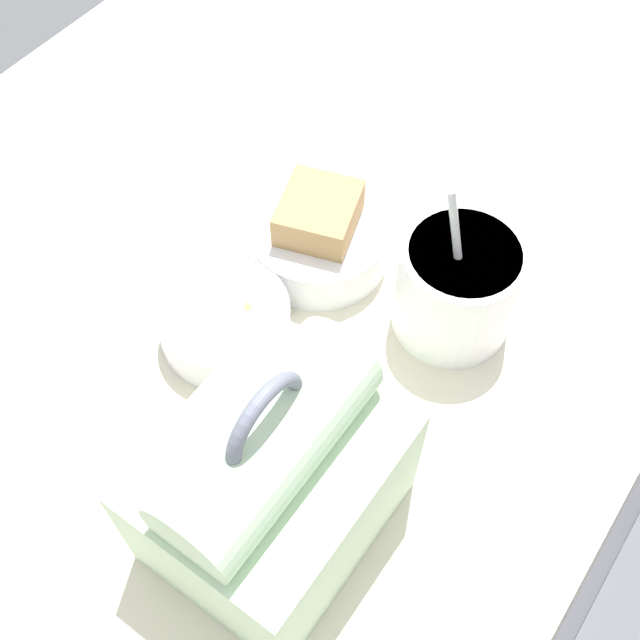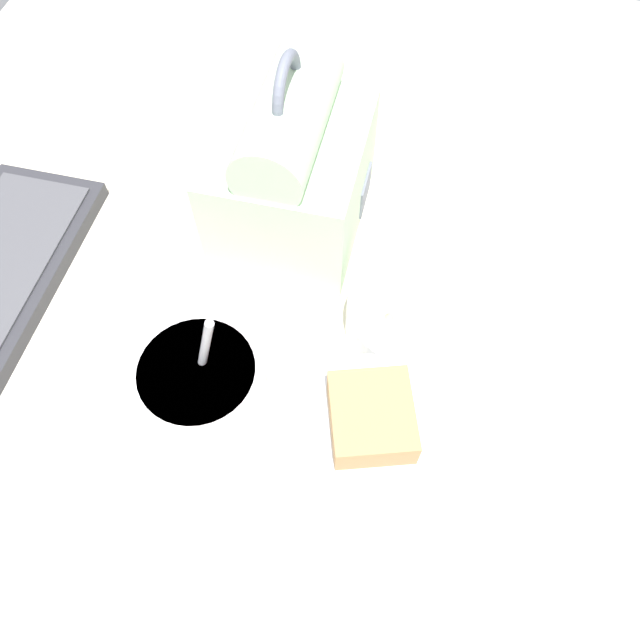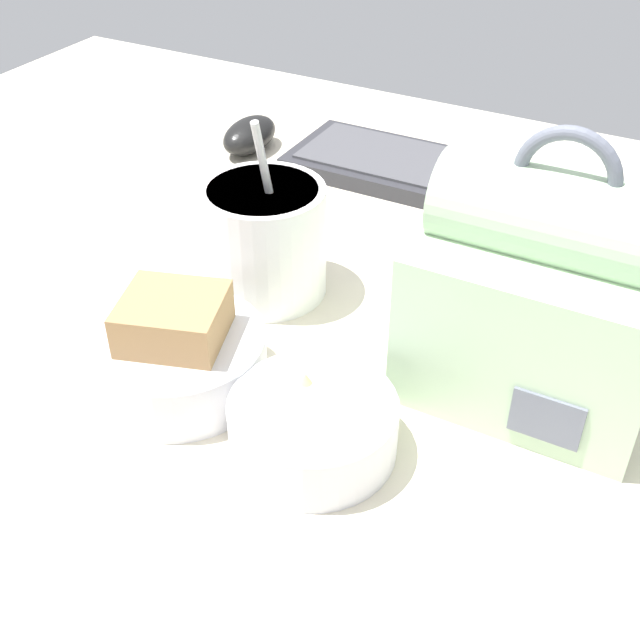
{
  "view_description": "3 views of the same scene",
  "coord_description": "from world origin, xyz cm",
  "px_view_note": "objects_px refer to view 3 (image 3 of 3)",
  "views": [
    {
      "loc": [
        34.33,
        19.46,
        64.45
      ],
      "look_at": [
        3.54,
        -2.58,
        7.0
      ],
      "focal_mm": 45.0,
      "sensor_mm": 36.0,
      "label": 1
    },
    {
      "loc": [
        -25.08,
        -9.33,
        56.94
      ],
      "look_at": [
        3.54,
        -2.58,
        7.0
      ],
      "focal_mm": 35.0,
      "sensor_mm": 36.0,
      "label": 2
    },
    {
      "loc": [
        26.82,
        -45.85,
        43.66
      ],
      "look_at": [
        3.54,
        -2.58,
        7.0
      ],
      "focal_mm": 45.0,
      "sensor_mm": 36.0,
      "label": 3
    }
  ],
  "objects_px": {
    "soup_cup": "(265,238)",
    "bento_bowl_snacks": "(313,424)",
    "lunch_bag": "(542,297)",
    "computer_mouse": "(250,135)",
    "keyboard": "(437,175)",
    "bento_bowl_sandwich": "(178,353)"
  },
  "relations": [
    {
      "from": "keyboard",
      "to": "bento_bowl_snacks",
      "type": "height_order",
      "value": "bento_bowl_snacks"
    },
    {
      "from": "keyboard",
      "to": "lunch_bag",
      "type": "bearing_deg",
      "value": -56.62
    },
    {
      "from": "soup_cup",
      "to": "computer_mouse",
      "type": "bearing_deg",
      "value": 125.23
    },
    {
      "from": "lunch_bag",
      "to": "soup_cup",
      "type": "xyz_separation_m",
      "value": [
        -0.25,
        0.01,
        -0.03
      ]
    },
    {
      "from": "bento_bowl_snacks",
      "to": "bento_bowl_sandwich",
      "type": "bearing_deg",
      "value": 173.89
    },
    {
      "from": "bento_bowl_sandwich",
      "to": "bento_bowl_snacks",
      "type": "height_order",
      "value": "bento_bowl_sandwich"
    },
    {
      "from": "keyboard",
      "to": "soup_cup",
      "type": "distance_m",
      "value": 0.28
    },
    {
      "from": "computer_mouse",
      "to": "keyboard",
      "type": "bearing_deg",
      "value": 6.49
    },
    {
      "from": "keyboard",
      "to": "soup_cup",
      "type": "height_order",
      "value": "soup_cup"
    },
    {
      "from": "lunch_bag",
      "to": "soup_cup",
      "type": "relative_size",
      "value": 1.24
    },
    {
      "from": "soup_cup",
      "to": "bento_bowl_sandwich",
      "type": "bearing_deg",
      "value": -86.53
    },
    {
      "from": "lunch_bag",
      "to": "computer_mouse",
      "type": "xyz_separation_m",
      "value": [
        -0.42,
        0.26,
        -0.06
      ]
    },
    {
      "from": "soup_cup",
      "to": "computer_mouse",
      "type": "relative_size",
      "value": 1.95
    },
    {
      "from": "computer_mouse",
      "to": "bento_bowl_sandwich",
      "type": "bearing_deg",
      "value": -64.96
    },
    {
      "from": "lunch_bag",
      "to": "bento_bowl_sandwich",
      "type": "distance_m",
      "value": 0.28
    },
    {
      "from": "computer_mouse",
      "to": "bento_bowl_snacks",
      "type": "bearing_deg",
      "value": -52.62
    },
    {
      "from": "soup_cup",
      "to": "bento_bowl_snacks",
      "type": "bearing_deg",
      "value": -49.5
    },
    {
      "from": "keyboard",
      "to": "bento_bowl_snacks",
      "type": "bearing_deg",
      "value": -80.06
    },
    {
      "from": "keyboard",
      "to": "computer_mouse",
      "type": "relative_size",
      "value": 3.98
    },
    {
      "from": "soup_cup",
      "to": "bento_bowl_sandwich",
      "type": "distance_m",
      "value": 0.15
    },
    {
      "from": "bento_bowl_snacks",
      "to": "soup_cup",
      "type": "bearing_deg",
      "value": 130.5
    },
    {
      "from": "bento_bowl_sandwich",
      "to": "computer_mouse",
      "type": "xyz_separation_m",
      "value": [
        -0.18,
        0.39,
        -0.01
      ]
    }
  ]
}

